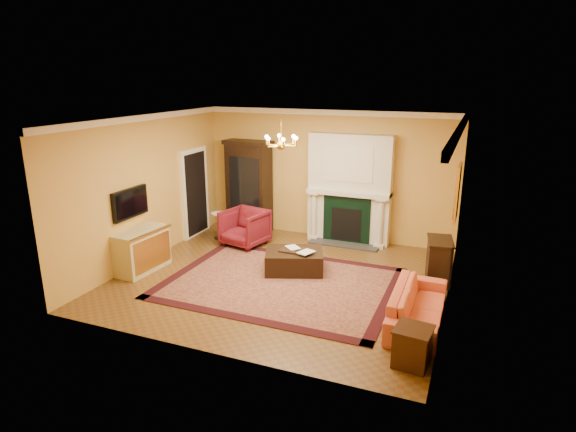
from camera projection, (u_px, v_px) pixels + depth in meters
The scene contains 26 objects.
floor at pixel (282, 279), 9.23m from camera, with size 6.00×5.50×0.02m, color brown.
ceiling at pixel (281, 119), 8.37m from camera, with size 6.00×5.50×0.02m, color white.
wall_back at pixel (327, 175), 11.26m from camera, with size 6.00×0.02×3.00m, color gold.
wall_front at pixel (201, 252), 6.34m from camera, with size 6.00×0.02×3.00m, color gold.
wall_left at pixel (146, 189), 9.88m from camera, with size 0.02×5.50×3.00m, color gold.
wall_right at pixel (454, 221), 7.72m from camera, with size 0.02×5.50×3.00m, color gold.
fireplace at pixel (349, 192), 10.96m from camera, with size 1.90×0.70×2.50m.
crown_molding at pixel (300, 119), 9.25m from camera, with size 6.00×5.50×0.12m.
doorway at pixel (195, 193), 11.50m from camera, with size 0.08×1.05×2.10m.
tv_panel at pixel (130, 203), 9.36m from camera, with size 0.09×0.95×0.58m.
gilt_mirror at pixel (457, 192), 8.94m from camera, with size 0.06×0.76×1.05m.
chandelier at pixel (281, 142), 8.49m from camera, with size 0.63×0.55×0.53m.
oriental_rug at pixel (281, 283), 8.99m from camera, with size 4.19×3.14×0.02m, color #440E18.
china_cabinet at pixel (249, 188), 11.82m from camera, with size 1.07×0.49×2.14m, color black.
wingback_armchair at pixel (245, 226), 10.91m from camera, with size 0.88×0.83×0.91m, color maroon.
pedestal_table at pixel (219, 224), 11.39m from camera, with size 0.35×0.35×0.63m.
commode at pixel (142, 250), 9.50m from camera, with size 0.53×1.12×0.84m, color beige.
coral_sofa at pixel (418, 300), 7.49m from camera, with size 1.93×0.56×0.76m, color #CB4E40.
end_table at pixel (412, 347), 6.41m from camera, with size 0.45×0.45×0.52m, color #33180E.
console_table at pixel (439, 262), 8.96m from camera, with size 0.41×0.72×0.80m, color black.
leather_ottoman at pixel (294, 261), 9.49m from camera, with size 1.11×0.81×0.41m, color black.
ottoman_tray at pixel (294, 250), 9.44m from camera, with size 0.50×0.39×0.03m, color black.
book_a at pixel (288, 242), 9.39m from camera, with size 0.22×0.03×0.29m, color gray.
book_b at pixel (302, 244), 9.27m from camera, with size 0.24×0.02×0.32m, color gray.
topiary_left at pixel (317, 177), 11.12m from camera, with size 0.16×0.16×0.44m.
topiary_right at pixel (379, 183), 10.61m from camera, with size 0.15×0.15×0.41m.
Camera 1 is at (3.29, -7.85, 3.75)m, focal length 30.00 mm.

